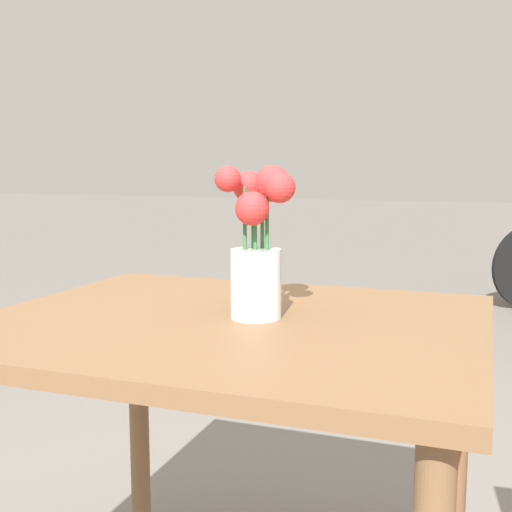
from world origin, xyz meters
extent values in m
cube|color=brown|center=(0.00, 0.00, 0.72)|extent=(0.94, 0.80, 0.03)
cylinder|color=brown|center=(-0.41, 0.30, 0.35)|extent=(0.05, 0.05, 0.70)
cylinder|color=brown|center=(0.38, 0.34, 0.35)|extent=(0.05, 0.05, 0.70)
cylinder|color=silver|center=(0.04, 0.01, 0.80)|extent=(0.09, 0.09, 0.13)
cylinder|color=silver|center=(0.04, 0.01, 0.77)|extent=(0.08, 0.08, 0.07)
cylinder|color=#337038|center=(0.07, 0.01, 0.85)|extent=(0.01, 0.01, 0.21)
sphere|color=red|center=(0.09, 0.00, 0.97)|extent=(0.06, 0.06, 0.06)
cylinder|color=#337038|center=(0.05, 0.03, 0.85)|extent=(0.01, 0.01, 0.22)
sphere|color=red|center=(0.06, 0.06, 0.98)|extent=(0.07, 0.07, 0.07)
cylinder|color=#337038|center=(0.03, 0.03, 0.85)|extent=(0.01, 0.01, 0.21)
sphere|color=red|center=(0.01, 0.05, 0.97)|extent=(0.06, 0.06, 0.06)
cylinder|color=#337038|center=(0.03, 0.00, 0.86)|extent=(0.01, 0.01, 0.23)
sphere|color=red|center=(0.00, -0.01, 0.99)|extent=(0.05, 0.05, 0.05)
cylinder|color=#337038|center=(0.04, 0.01, 0.83)|extent=(0.01, 0.01, 0.18)
sphere|color=red|center=(0.05, -0.02, 0.93)|extent=(0.06, 0.06, 0.06)
camera|label=1|loc=(0.49, -1.05, 1.00)|focal=45.00mm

